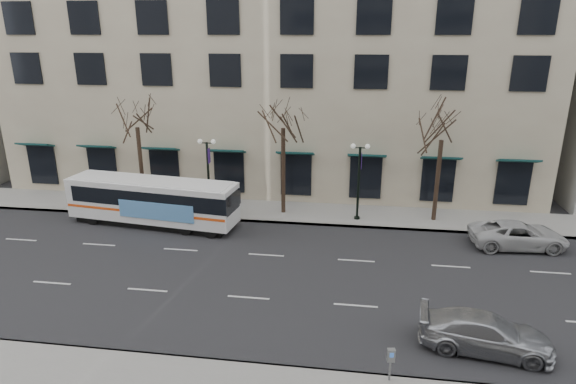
% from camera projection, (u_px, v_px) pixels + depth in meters
% --- Properties ---
extents(ground, '(160.00, 160.00, 0.00)m').
position_uv_depth(ground, '(258.00, 274.00, 24.76)').
color(ground, black).
rests_on(ground, ground).
extents(sidewalk_far, '(80.00, 4.00, 0.15)m').
position_uv_depth(sidewalk_far, '(357.00, 215.00, 32.53)').
color(sidewalk_far, gray).
rests_on(sidewalk_far, ground).
extents(building_hotel, '(40.00, 20.00, 24.00)m').
position_uv_depth(building_hotel, '(281.00, 31.00, 40.98)').
color(building_hotel, tan).
rests_on(building_hotel, ground).
extents(tree_far_left, '(3.60, 3.60, 8.34)m').
position_uv_depth(tree_far_left, '(136.00, 113.00, 32.24)').
color(tree_far_left, black).
rests_on(tree_far_left, ground).
extents(tree_far_mid, '(3.60, 3.60, 8.55)m').
position_uv_depth(tree_far_mid, '(283.00, 113.00, 30.85)').
color(tree_far_mid, black).
rests_on(tree_far_mid, ground).
extents(tree_far_right, '(3.60, 3.60, 8.06)m').
position_uv_depth(tree_far_right, '(443.00, 125.00, 29.68)').
color(tree_far_right, black).
rests_on(tree_far_right, ground).
extents(lamp_post_left, '(1.22, 0.45, 5.21)m').
position_uv_depth(lamp_post_left, '(208.00, 172.00, 32.20)').
color(lamp_post_left, black).
rests_on(lamp_post_left, ground).
extents(lamp_post_right, '(1.22, 0.45, 5.21)m').
position_uv_depth(lamp_post_right, '(359.00, 178.00, 30.88)').
color(lamp_post_right, black).
rests_on(lamp_post_right, ground).
extents(city_bus, '(11.32, 3.79, 3.01)m').
position_uv_depth(city_bus, '(153.00, 200.00, 30.73)').
color(city_bus, white).
rests_on(city_bus, ground).
extents(silver_car, '(5.27, 2.71, 1.46)m').
position_uv_depth(silver_car, '(485.00, 333.00, 18.70)').
color(silver_car, '#B5B7BE').
rests_on(silver_car, ground).
extents(white_pickup, '(5.56, 2.88, 1.50)m').
position_uv_depth(white_pickup, '(518.00, 235.00, 27.74)').
color(white_pickup, '#BCBCBC').
rests_on(white_pickup, ground).
extents(pay_station, '(0.30, 0.21, 1.28)m').
position_uv_depth(pay_station, '(391.00, 358.00, 16.74)').
color(pay_station, gray).
rests_on(pay_station, sidewalk_near).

